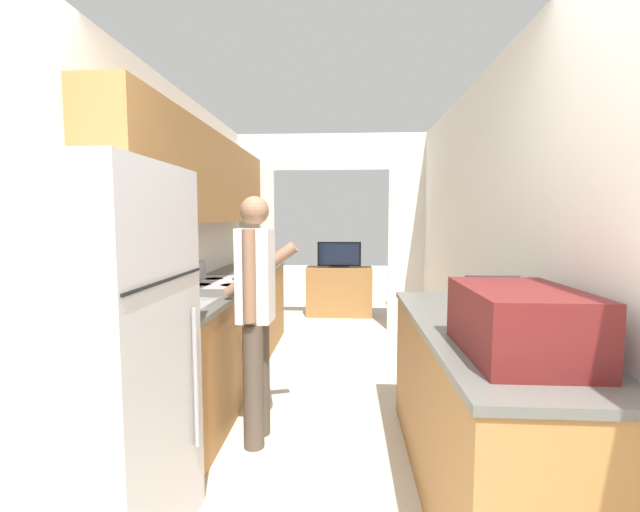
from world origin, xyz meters
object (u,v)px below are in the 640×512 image
book_stack (478,314)px  television (339,255)px  suitcase (519,322)px  refrigerator (92,366)px  tv_cabinet (339,291)px  person (256,313)px  range_oven (223,332)px

book_stack → television: 4.03m
suitcase → television: (-0.78, 4.52, -0.13)m
book_stack → suitcase: bearing=-91.3°
refrigerator → tv_cabinet: refrigerator is taller
refrigerator → television: bearing=78.3°
person → book_stack: size_ratio=5.55×
person → tv_cabinet: person is taller
person → television: (0.47, 3.59, 0.06)m
suitcase → television: 4.59m
person → suitcase: 1.58m
person → television: 3.62m
tv_cabinet → television: television is taller
book_stack → television: television is taller
person → book_stack: bearing=-103.8°
person → tv_cabinet: 3.69m
book_stack → television: bearing=101.4°
refrigerator → suitcase: (1.73, 0.05, 0.20)m
person → book_stack: person is taller
range_oven → person: size_ratio=0.66×
person → range_oven: bearing=30.2°
range_oven → tv_cabinet: bearing=70.1°
suitcase → television: bearing=99.9°
tv_cabinet → television: 0.55m
range_oven → television: 2.85m
person → television: size_ratio=2.49×
refrigerator → person: size_ratio=1.05×
range_oven → book_stack: range_oven is taller
refrigerator → tv_cabinet: (0.95, 4.61, -0.47)m
range_oven → suitcase: (1.75, -1.88, 0.58)m
book_stack → tv_cabinet: 4.11m
range_oven → suitcase: suitcase is taller
refrigerator → range_oven: 1.97m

